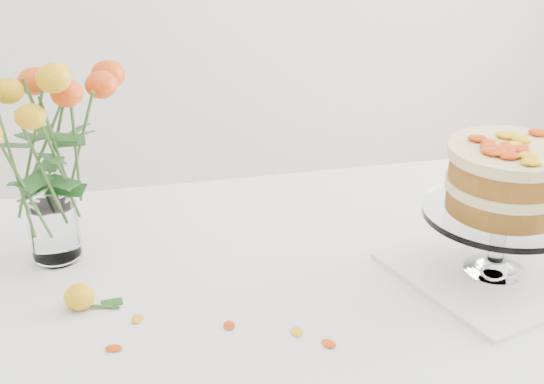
{
  "coord_description": "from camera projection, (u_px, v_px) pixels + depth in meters",
  "views": [
    {
      "loc": [
        -0.27,
        -1.08,
        1.46
      ],
      "look_at": [
        -0.01,
        0.07,
        0.9
      ],
      "focal_mm": 50.0,
      "sensor_mm": 36.0,
      "label": 1
    }
  ],
  "objects": [
    {
      "name": "loose_rose_near",
      "position": [
        80.0,
        297.0,
        1.23
      ],
      "size": [
        0.09,
        0.05,
        0.04
      ],
      "rotation": [
        0.0,
        0.0,
        -0.31
      ],
      "color": "yellow",
      "rests_on": "table"
    },
    {
      "name": "stray_petal_e",
      "position": [
        114.0,
        348.0,
        1.14
      ],
      "size": [
        0.03,
        0.02,
        0.0
      ],
      "primitive_type": "ellipsoid",
      "color": "#EFB30F",
      "rests_on": "table"
    },
    {
      "name": "rose_vase",
      "position": [
        40.0,
        126.0,
        1.27
      ],
      "size": [
        0.29,
        0.29,
        0.44
      ],
      "rotation": [
        0.0,
        0.0,
        0.03
      ],
      "color": "silver",
      "rests_on": "table"
    },
    {
      "name": "stray_petal_a",
      "position": [
        229.0,
        326.0,
        1.19
      ],
      "size": [
        0.03,
        0.02,
        0.0
      ],
      "primitive_type": "ellipsoid",
      "color": "#EFB30F",
      "rests_on": "table"
    },
    {
      "name": "stray_petal_c",
      "position": [
        329.0,
        344.0,
        1.15
      ],
      "size": [
        0.03,
        0.02,
        0.0
      ],
      "primitive_type": "ellipsoid",
      "color": "#EFB30F",
      "rests_on": "table"
    },
    {
      "name": "cake_stand",
      "position": [
        506.0,
        185.0,
        1.26
      ],
      "size": [
        0.27,
        0.27,
        0.24
      ],
      "rotation": [
        0.0,
        0.0,
        -0.35
      ],
      "color": "silver",
      "rests_on": "napkin"
    },
    {
      "name": "table",
      "position": [
        288.0,
        324.0,
        1.34
      ],
      "size": [
        1.43,
        0.93,
        0.76
      ],
      "color": "tan",
      "rests_on": "ground"
    },
    {
      "name": "stray_petal_b",
      "position": [
        297.0,
        332.0,
        1.18
      ],
      "size": [
        0.03,
        0.02,
        0.0
      ],
      "primitive_type": "ellipsoid",
      "color": "#EFB30F",
      "rests_on": "table"
    },
    {
      "name": "napkin",
      "position": [
        493.0,
        271.0,
        1.34
      ],
      "size": [
        0.39,
        0.39,
        0.01
      ],
      "primitive_type": "cube",
      "rotation": [
        0.0,
        0.0,
        0.31
      ],
      "color": "white",
      "rests_on": "table"
    },
    {
      "name": "stray_petal_d",
      "position": [
        138.0,
        319.0,
        1.21
      ],
      "size": [
        0.03,
        0.02,
        0.0
      ],
      "primitive_type": "ellipsoid",
      "color": "#EFB30F",
      "rests_on": "table"
    }
  ]
}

